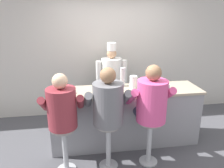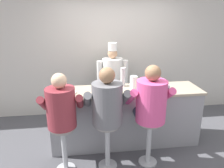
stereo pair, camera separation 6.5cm
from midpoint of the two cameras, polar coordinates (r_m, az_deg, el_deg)
name	(u,v)px [view 2 (the right image)]	position (r m, az deg, el deg)	size (l,w,h in m)	color
ground_plane	(128,152)	(3.77, 4.84, -17.19)	(20.00, 20.00, 0.00)	#4C4C51
wall_back	(115,53)	(4.74, 1.11, 8.16)	(10.00, 0.06, 2.70)	beige
diner_counter	(125,116)	(3.79, 4.00, -8.39)	(2.50, 0.65, 0.97)	gray
ketchup_bottle_red	(155,84)	(3.59, 11.66, 0.04)	(0.07, 0.07, 0.24)	red
mustard_bottle_yellow	(150,85)	(3.53, 10.35, -0.31)	(0.06, 0.06, 0.23)	yellow
hot_sauce_bottle_orange	(159,87)	(3.64, 12.67, -0.68)	(0.03, 0.03, 0.12)	orange
water_pitcher_clear	(134,82)	(3.67, 6.18, 0.53)	(0.15, 0.13, 0.20)	silver
breakfast_plate	(69,92)	(3.50, -10.75, -2.14)	(0.24, 0.24, 0.05)	white
cereal_bowl	(106,94)	(3.31, -1.05, -2.74)	(0.15, 0.15, 0.06)	#B24C47
coffee_mug_tan	(113,86)	(3.62, 0.84, -0.60)	(0.14, 0.09, 0.09)	beige
coffee_mug_blue	(151,85)	(3.75, 10.69, -0.19)	(0.13, 0.08, 0.09)	#4C7AB2
cup_stack_steel	(123,77)	(3.73, 3.35, 1.85)	(0.09, 0.09, 0.32)	#B7BABF
napkin_dispenser_chrome	(166,89)	(3.54, 14.32, -1.26)	(0.11, 0.07, 0.13)	silver
diner_seated_maroon	(62,110)	(3.01, -12.43, -6.71)	(0.59, 0.58, 1.45)	#B2B5BA
diner_seated_grey	(107,106)	(3.01, -0.70, -5.74)	(0.63, 0.62, 1.51)	#B2B5BA
diner_seated_pink	(150,103)	(3.13, 10.55, -4.96)	(0.64, 0.63, 1.52)	#B2B5BA
cook_in_whites_near	(113,79)	(4.44, 0.56, 1.36)	(0.63, 0.41, 1.62)	#232328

